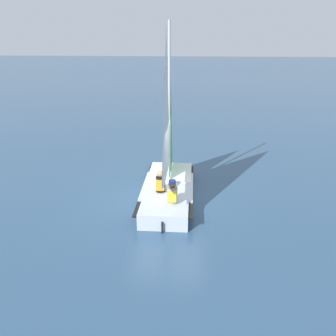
{
  "coord_description": "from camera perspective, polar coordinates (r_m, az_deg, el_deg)",
  "views": [
    {
      "loc": [
        1.27,
        -9.71,
        4.79
      ],
      "look_at": [
        0.0,
        0.0,
        1.06
      ],
      "focal_mm": 35.0,
      "sensor_mm": 36.0,
      "label": 1
    }
  ],
  "objects": [
    {
      "name": "sailor_crew",
      "position": [
        9.51,
        0.73,
        -5.12
      ],
      "size": [
        0.32,
        0.35,
        1.16
      ],
      "rotation": [
        0.0,
        0.0,
        1.62
      ],
      "color": "black",
      "rests_on": "ground_plane"
    },
    {
      "name": "ground_plane",
      "position": [
        10.9,
        -0.0,
        -5.24
      ],
      "size": [
        260.0,
        260.0,
        0.0
      ],
      "primitive_type": "plane",
      "color": "#2D4C6B"
    },
    {
      "name": "sailor_helm",
      "position": [
        10.22,
        -1.29,
        -3.26
      ],
      "size": [
        0.32,
        0.35,
        1.16
      ],
      "rotation": [
        0.0,
        0.0,
        1.62
      ],
      "color": "black",
      "rests_on": "ground_plane"
    },
    {
      "name": "sailboat_main",
      "position": [
        10.55,
        -0.03,
        -1.8
      ],
      "size": [
        1.87,
        4.29,
        5.44
      ],
      "rotation": [
        0.0,
        0.0,
        1.62
      ],
      "color": "#B2BCCC",
      "rests_on": "ground_plane"
    }
  ]
}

